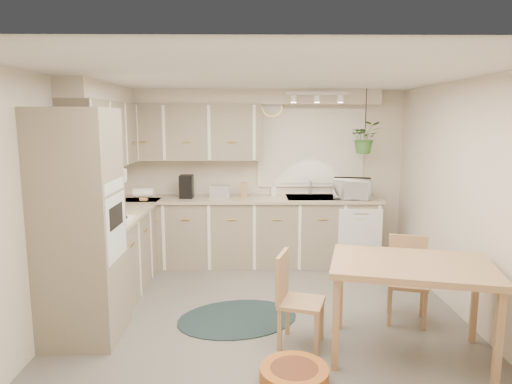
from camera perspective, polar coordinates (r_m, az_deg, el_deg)
floor at (r=4.80m, az=1.19°, el=-15.58°), size 4.20×4.20×0.00m
ceiling at (r=4.38m, az=1.30°, el=14.30°), size 4.20×4.20×0.00m
wall_back at (r=6.51m, az=0.63°, el=2.01°), size 4.00×0.04×2.40m
wall_front at (r=2.40m, az=2.94°, el=-10.45°), size 4.00×0.04×2.40m
wall_left at (r=4.80m, az=-23.36°, el=-1.28°), size 0.04×4.20×2.40m
wall_right at (r=4.92m, az=25.20°, el=-1.16°), size 0.04×4.20×2.40m
base_cab_left at (r=5.67m, az=-16.66°, el=-7.18°), size 0.60×1.85×0.90m
base_cab_back at (r=6.35m, az=-1.13°, el=-5.06°), size 3.60×0.60×0.90m
counter_left at (r=5.56m, az=-16.78°, el=-2.52°), size 0.64×1.89×0.04m
counter_back at (r=6.24m, az=-1.15°, el=-0.90°), size 3.64×0.64×0.04m
oven_stack at (r=4.37m, az=-21.17°, el=-4.12°), size 0.65×0.65×2.10m
wall_oven_face at (r=4.27m, az=-17.13°, el=-4.21°), size 0.02×0.56×0.58m
upper_cab_left at (r=5.62m, az=-18.19°, el=6.83°), size 0.35×2.00×0.75m
upper_cab_back at (r=6.34m, az=-8.47°, el=7.39°), size 2.00×0.35×0.75m
soffit_left at (r=5.63m, az=-18.68°, el=11.65°), size 0.30×2.00×0.20m
soffit_back at (r=6.31m, az=-1.18°, el=11.79°), size 3.60×0.30×0.20m
cooktop at (r=5.02m, az=-18.49°, el=-3.56°), size 0.52×0.58×0.02m
range_hood at (r=4.95m, az=-18.97°, el=1.60°), size 0.40×0.60×0.14m
window_blinds at (r=6.50m, az=6.86°, el=5.48°), size 1.40×0.02×1.00m
window_frame at (r=6.51m, az=6.84°, el=5.48°), size 1.50×0.02×1.10m
sink at (r=6.31m, az=7.05°, el=-1.04°), size 0.70×0.48×0.10m
dishwasher_front at (r=6.23m, az=12.86°, el=-5.82°), size 0.58×0.02×0.83m
track_light_bar at (r=5.98m, az=7.65°, el=12.15°), size 0.80×0.04×0.04m
wall_clock at (r=6.44m, az=2.01°, el=10.67°), size 0.30×0.03×0.30m
dining_table at (r=4.19m, az=18.63°, el=-13.72°), size 1.48×1.16×0.82m
chair_left at (r=4.17m, az=5.72°, el=-13.27°), size 0.49×0.49×0.84m
chair_back at (r=4.84m, az=18.41°, el=-10.48°), size 0.49×0.49×0.84m
braided_rug at (r=4.80m, az=-2.32°, el=-15.50°), size 1.44×1.24×0.01m
pet_bed at (r=3.78m, az=4.79°, el=-21.85°), size 0.67×0.67×0.12m
microwave at (r=6.27m, az=11.91°, el=0.69°), size 0.54×0.37×0.33m
soap_bottle at (r=6.40m, az=2.20°, el=-0.12°), size 0.09×0.18×0.08m
hanging_plant at (r=6.25m, az=13.45°, el=6.22°), size 0.39×0.43×0.33m
coffee_maker at (r=6.28m, az=-8.68°, el=0.69°), size 0.18×0.21×0.31m
toaster at (r=6.27m, az=-4.53°, el=0.08°), size 0.28×0.16×0.17m
knife_block at (r=6.28m, az=-1.53°, el=0.27°), size 0.10×0.10×0.20m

